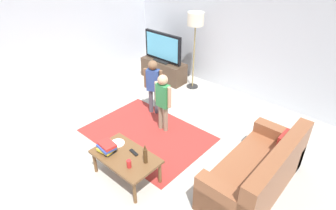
{
  "coord_description": "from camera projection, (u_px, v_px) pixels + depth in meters",
  "views": [
    {
      "loc": [
        2.75,
        -2.49,
        3.16
      ],
      "look_at": [
        0.0,
        0.6,
        0.65
      ],
      "focal_mm": 29.81,
      "sensor_mm": 36.0,
      "label": 1
    }
  ],
  "objects": [
    {
      "name": "ground",
      "position": [
        145.0,
        151.0,
        4.79
      ],
      "size": [
        7.8,
        7.8,
        0.0
      ],
      "primitive_type": "plane",
      "color": "#B2ADA3"
    },
    {
      "name": "wall_back",
      "position": [
        242.0,
        34.0,
        6.01
      ],
      "size": [
        6.0,
        0.12,
        2.7
      ],
      "primitive_type": "cube",
      "color": "silver",
      "rests_on": "ground"
    },
    {
      "name": "wall_left",
      "position": [
        41.0,
        38.0,
        5.79
      ],
      "size": [
        0.12,
        6.0,
        2.7
      ],
      "primitive_type": "cube",
      "color": "silver",
      "rests_on": "ground"
    },
    {
      "name": "area_rug",
      "position": [
        147.0,
        134.0,
        5.18
      ],
      "size": [
        2.2,
        1.6,
        0.01
      ],
      "primitive_type": "cube",
      "color": "#9E2D28",
      "rests_on": "ground"
    },
    {
      "name": "tv_stand",
      "position": [
        164.0,
        70.0,
        7.07
      ],
      "size": [
        1.2,
        0.44,
        0.5
      ],
      "color": "#4C3828",
      "rests_on": "ground"
    },
    {
      "name": "tv",
      "position": [
        163.0,
        48.0,
        6.75
      ],
      "size": [
        1.1,
        0.28,
        0.71
      ],
      "color": "black",
      "rests_on": "tv_stand"
    },
    {
      "name": "couch",
      "position": [
        259.0,
        174.0,
        3.92
      ],
      "size": [
        0.8,
        1.8,
        0.86
      ],
      "color": "brown",
      "rests_on": "ground"
    },
    {
      "name": "floor_lamp",
      "position": [
        196.0,
        23.0,
        6.04
      ],
      "size": [
        0.36,
        0.36,
        1.78
      ],
      "color": "#262626",
      "rests_on": "ground"
    },
    {
      "name": "child_near_tv",
      "position": [
        153.0,
        82.0,
        5.49
      ],
      "size": [
        0.36,
        0.23,
        1.15
      ],
      "color": "#4C4C59",
      "rests_on": "ground"
    },
    {
      "name": "child_center",
      "position": [
        163.0,
        98.0,
        4.98
      ],
      "size": [
        0.38,
        0.18,
        1.14
      ],
      "color": "gray",
      "rests_on": "ground"
    },
    {
      "name": "coffee_table",
      "position": [
        126.0,
        158.0,
        4.09
      ],
      "size": [
        1.0,
        0.6,
        0.42
      ],
      "color": "brown",
      "rests_on": "ground"
    },
    {
      "name": "book_stack",
      "position": [
        107.0,
        147.0,
        4.1
      ],
      "size": [
        0.28,
        0.24,
        0.15
      ],
      "color": "black",
      "rests_on": "coffee_table"
    },
    {
      "name": "bottle",
      "position": [
        145.0,
        156.0,
        3.88
      ],
      "size": [
        0.06,
        0.06,
        0.29
      ],
      "color": "#4C3319",
      "rests_on": "coffee_table"
    },
    {
      "name": "tv_remote",
      "position": [
        134.0,
        152.0,
        4.1
      ],
      "size": [
        0.18,
        0.07,
        0.02
      ],
      "primitive_type": "cube",
      "rotation": [
        0.0,
        0.0,
        -0.15
      ],
      "color": "black",
      "rests_on": "coffee_table"
    },
    {
      "name": "soda_can",
      "position": [
        129.0,
        164.0,
        3.83
      ],
      "size": [
        0.07,
        0.07,
        0.12
      ],
      "primitive_type": "cylinder",
      "color": "red",
      "rests_on": "coffee_table"
    },
    {
      "name": "plate",
      "position": [
        117.0,
        143.0,
        4.29
      ],
      "size": [
        0.22,
        0.22,
        0.02
      ],
      "color": "white",
      "rests_on": "coffee_table"
    }
  ]
}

